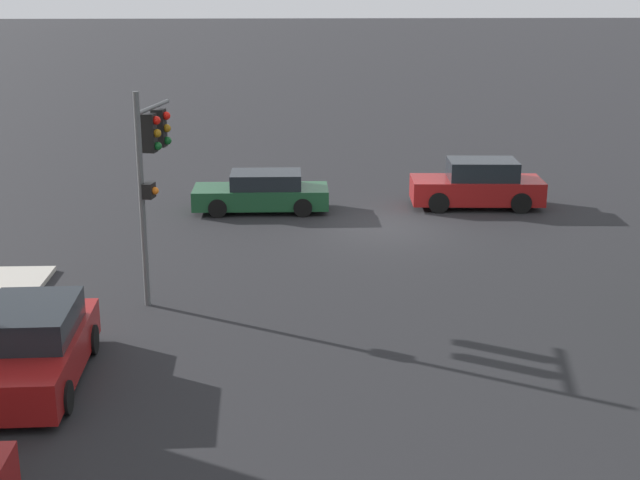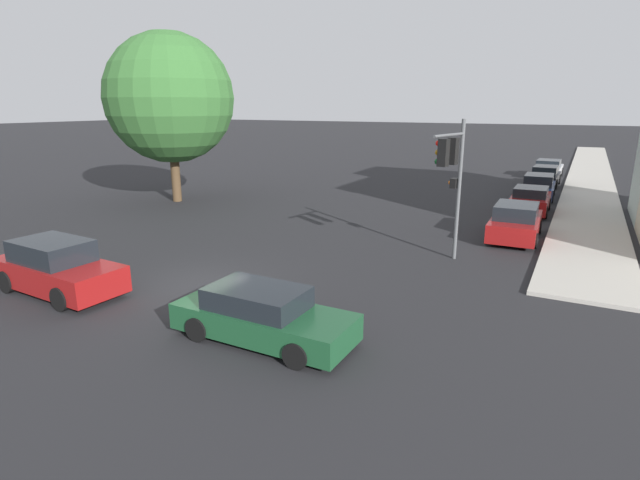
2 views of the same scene
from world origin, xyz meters
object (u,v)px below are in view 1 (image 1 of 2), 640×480
at_px(crossing_car_1, 478,185).
at_px(crossing_car_0, 262,193).
at_px(parked_car_0, 31,348).
at_px(traffic_signal, 152,153).

bearing_deg(crossing_car_1, crossing_car_0, 5.02).
distance_m(crossing_car_0, crossing_car_1, 7.24).
bearing_deg(parked_car_0, crossing_car_0, 160.92).
xyz_separation_m(crossing_car_0, crossing_car_1, (-7.24, -0.25, 0.13)).
xyz_separation_m(traffic_signal, parked_car_0, (1.75, 4.79, -2.80)).
relative_size(traffic_signal, parked_car_0, 1.17).
xyz_separation_m(traffic_signal, crossing_car_0, (-2.35, -8.11, -2.88)).
bearing_deg(traffic_signal, crossing_car_0, 84.68).
bearing_deg(parked_car_0, crossing_car_1, 137.78).
xyz_separation_m(traffic_signal, crossing_car_1, (-9.58, -8.35, -2.75)).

